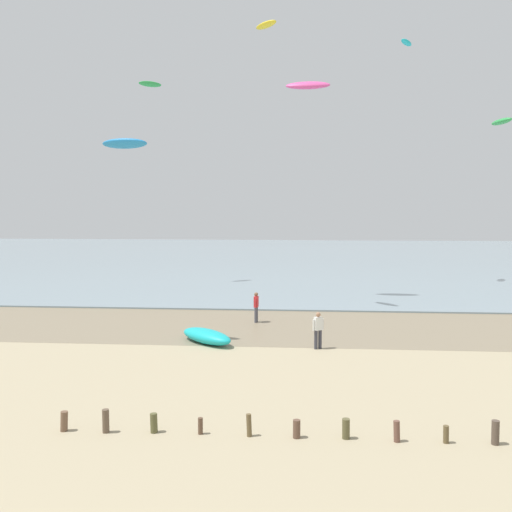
{
  "coord_description": "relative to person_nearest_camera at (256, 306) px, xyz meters",
  "views": [
    {
      "loc": [
        5.44,
        -6.16,
        6.61
      ],
      "look_at": [
        3.97,
        12.76,
        4.88
      ],
      "focal_mm": 39.28,
      "sensor_mm": 36.0,
      "label": 1
    }
  ],
  "objects": [
    {
      "name": "person_nearest_camera",
      "position": [
        0.0,
        0.0,
        0.0
      ],
      "size": [
        0.26,
        0.57,
        1.71
      ],
      "color": "#4C4C56",
      "rests_on": "ground"
    },
    {
      "name": "person_mid_beach",
      "position": [
        3.29,
        -5.62,
        0.0
      ],
      "size": [
        0.51,
        0.37,
        1.71
      ],
      "color": "#383842",
      "rests_on": "ground"
    },
    {
      "name": "kite_aloft_1",
      "position": [
        0.28,
        4.33,
        16.71
      ],
      "size": [
        1.72,
        1.89,
        0.34
      ],
      "primitive_type": "ellipsoid",
      "rotation": [
        0.06,
        0.0,
        2.26
      ],
      "color": "yellow"
    },
    {
      "name": "kite_aloft_0",
      "position": [
        -9.89,
        15.07,
        15.58
      ],
      "size": [
        1.99,
        1.73,
        0.55
      ],
      "primitive_type": "ellipsoid",
      "rotation": [
        0.44,
        0.0,
        3.78
      ],
      "color": "green"
    },
    {
      "name": "kite_aloft_6",
      "position": [
        11.04,
        16.9,
        18.95
      ],
      "size": [
        1.52,
        2.19,
        0.44
      ],
      "primitive_type": "ellipsoid",
      "rotation": [
        0.16,
        0.0,
        1.13
      ],
      "color": "#19B2B7"
    },
    {
      "name": "kite_aloft_2",
      "position": [
        15.47,
        7.03,
        11.1
      ],
      "size": [
        1.09,
        2.41,
        0.47
      ],
      "primitive_type": "ellipsoid",
      "rotation": [
        0.14,
        0.0,
        4.85
      ],
      "color": "green"
    },
    {
      "name": "wet_sand_strip",
      "position": [
        -3.04,
        -1.03,
        -0.91
      ],
      "size": [
        120.0,
        8.98,
        0.01
      ],
      "primitive_type": "cube",
      "color": "#84755B",
      "rests_on": "ground"
    },
    {
      "name": "groyne_mid",
      "position": [
        7.38,
        -15.62,
        -0.62
      ],
      "size": [
        23.49,
        0.35,
        0.7
      ],
      "color": "brown",
      "rests_on": "ground"
    },
    {
      "name": "sea",
      "position": [
        -3.04,
        38.46,
        -0.87
      ],
      "size": [
        160.0,
        70.0,
        0.1
      ],
      "primitive_type": "cube",
      "color": "#7F939E",
      "rests_on": "ground"
    },
    {
      "name": "kite_aloft_3",
      "position": [
        2.92,
        8.65,
        13.94
      ],
      "size": [
        3.14,
        1.28,
        0.86
      ],
      "primitive_type": "ellipsoid",
      "rotation": [
        0.44,
        0.0,
        6.22
      ],
      "color": "#E54C99"
    },
    {
      "name": "kite_aloft_4",
      "position": [
        -5.91,
        -4.7,
        8.6
      ],
      "size": [
        2.39,
        1.17,
        0.64
      ],
      "primitive_type": "ellipsoid",
      "rotation": [
        -0.44,
        0.0,
        6.12
      ],
      "color": "#2384D1"
    },
    {
      "name": "grounded_kite",
      "position": [
        -2.01,
        -4.93,
        -0.59
      ],
      "size": [
        3.26,
        3.12,
        0.66
      ],
      "primitive_type": "ellipsoid",
      "rotation": [
        0.0,
        0.0,
        5.55
      ],
      "color": "#19B2B7",
      "rests_on": "ground"
    }
  ]
}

